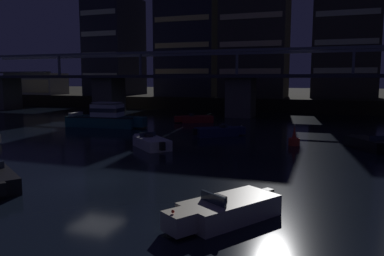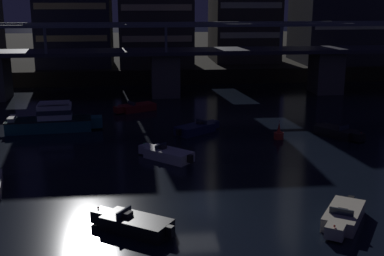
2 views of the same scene
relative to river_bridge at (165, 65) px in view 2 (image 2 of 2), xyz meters
name	(u,v)px [view 2 (image 2 of 2)]	position (x,y,z in m)	size (l,w,h in m)	color
ground_plane	(198,207)	(0.00, -36.55, -4.09)	(400.00, 400.00, 0.00)	black
far_riverbank	(153,50)	(0.00, 48.01, -2.99)	(240.00, 80.00, 2.20)	black
river_bridge	(165,65)	(0.00, 0.00, 0.00)	(92.91, 6.40, 9.38)	#605B51
cabin_cruiser_near_left	(52,120)	(-11.93, -16.70, -3.04)	(9.28, 3.38, 2.79)	#196066
speedboat_near_center	(167,154)	(-1.39, -26.86, -3.68)	(4.46, 4.31, 1.16)	silver
speedboat_mid_left	(133,224)	(-3.98, -39.48, -3.68)	(4.77, 3.85, 1.16)	black
speedboat_mid_right	(197,128)	(1.95, -19.06, -3.68)	(4.65, 4.05, 1.16)	#19234C
speedboat_far_left	(338,132)	(14.91, -21.82, -3.68)	(3.72, 4.82, 1.16)	black
speedboat_far_center	(136,108)	(-3.84, -8.99, -3.68)	(4.90, 3.49, 1.16)	maroon
speedboat_far_right	(343,217)	(8.01, -39.84, -3.68)	(3.81, 4.79, 1.16)	beige
channel_buoy	(279,134)	(9.17, -22.03, -3.62)	(0.90, 0.90, 1.76)	red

